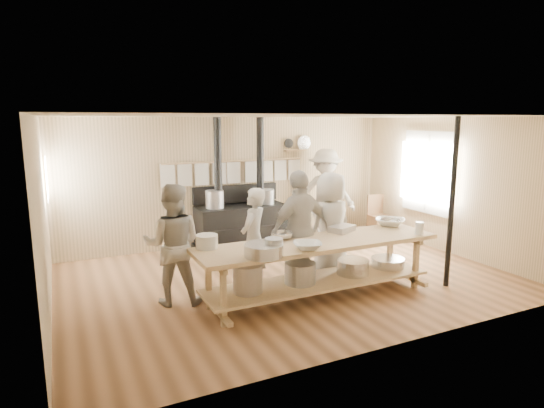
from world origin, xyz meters
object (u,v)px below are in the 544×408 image
cook_center (331,226)px  cook_right (300,230)px  cook_by_window (325,194)px  cook_far_left (254,239)px  stove (241,221)px  roasting_pan (342,229)px  prep_table (318,263)px  cook_left (173,244)px  chair (379,223)px

cook_center → cook_right: (-0.67, -0.19, 0.04)m
cook_by_window → cook_far_left: bearing=-113.1°
stove → roasting_pan: bearing=-77.0°
cook_center → cook_far_left: bearing=-19.7°
prep_table → cook_center: size_ratio=2.07×
prep_table → cook_left: (-1.91, 0.72, 0.33)m
prep_table → roasting_pan: (0.62, 0.33, 0.37)m
roasting_pan → cook_far_left: bearing=160.6°
cook_left → cook_center: size_ratio=0.98×
cook_far_left → roasting_pan: size_ratio=3.82×
stove → cook_center: bearing=-75.3°
stove → cook_left: 3.01m
cook_far_left → chair: (3.83, 1.79, -0.51)m
cook_far_left → cook_left: (-1.24, -0.06, 0.07)m
cook_right → roasting_pan: (0.67, -0.13, -0.02)m
stove → cook_right: size_ratio=1.43×
cook_left → chair: bearing=-138.9°
cook_center → chair: cook_center is taller
prep_table → stove: bearing=90.0°
cook_left → prep_table: bearing=-179.7°
cook_center → cook_by_window: size_ratio=0.89×
prep_table → cook_by_window: bearing=56.3°
cook_left → cook_by_window: (3.81, 2.13, 0.12)m
stove → cook_far_left: size_ratio=1.68×
cook_center → cook_by_window: bearing=-134.0°
stove → chair: size_ratio=2.91×
stove → cook_left: stove is taller
cook_far_left → roasting_pan: 1.37m
prep_table → chair: chair is taller
prep_table → cook_left: cook_left is taller
cook_left → cook_right: 1.89m
cook_left → cook_right: (1.87, -0.26, 0.06)m
cook_far_left → cook_left: size_ratio=0.91×
prep_table → cook_by_window: 3.45m
cook_center → cook_right: bearing=2.1°
prep_table → cook_far_left: size_ratio=2.32×
cook_center → cook_by_window: (1.28, 2.20, 0.10)m
cook_far_left → cook_left: bearing=-40.0°
cook_by_window → roasting_pan: (-1.28, -2.52, -0.08)m
cook_far_left → cook_right: 0.71m
cook_right → chair: (3.20, 2.11, -0.65)m
cook_center → roasting_pan: cook_center is taller
cook_right → roasting_pan: cook_right is taller
cook_right → cook_by_window: bearing=-140.8°
chair → roasting_pan: 3.45m
cook_far_left → chair: 4.26m
prep_table → cook_far_left: bearing=130.4°
prep_table → cook_left: size_ratio=2.12×
stove → cook_right: stove is taller
cook_far_left → chair: bearing=162.2°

